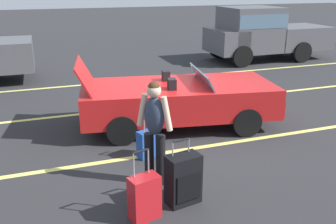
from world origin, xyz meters
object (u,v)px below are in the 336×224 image
at_px(convertible_car, 187,99).
at_px(suitcase_small_carryon, 147,144).
at_px(traveler_person, 154,128).
at_px(parked_pickup_truck_near, 260,33).
at_px(suitcase_large_black, 183,179).
at_px(suitcase_medium_bright, 144,197).

relative_size(convertible_car, suitcase_small_carryon, 5.66).
relative_size(suitcase_small_carryon, traveler_person, 0.47).
height_order(suitcase_small_carryon, parked_pickup_truck_near, parked_pickup_truck_near).
distance_m(convertible_car, traveler_person, 2.62).
bearing_deg(suitcase_small_carryon, parked_pickup_truck_near, -64.03).
relative_size(suitcase_large_black, traveler_person, 0.58).
xyz_separation_m(suitcase_medium_bright, traveler_person, (0.42, 0.86, 0.62)).
distance_m(suitcase_large_black, traveler_person, 0.90).
bearing_deg(convertible_car, suitcase_medium_bright, -111.66).
bearing_deg(suitcase_small_carryon, convertible_car, -65.77).
relative_size(suitcase_medium_bright, suitcase_small_carryon, 1.26).
height_order(convertible_car, suitcase_medium_bright, convertible_car).
height_order(suitcase_large_black, parked_pickup_truck_near, parked_pickup_truck_near).
bearing_deg(suitcase_medium_bright, suitcase_small_carryon, 147.99).
xyz_separation_m(convertible_car, traveler_person, (-1.42, -2.17, 0.34)).
relative_size(suitcase_small_carryon, parked_pickup_truck_near, 0.16).
bearing_deg(parked_pickup_truck_near, suitcase_medium_bright, 49.94).
bearing_deg(traveler_person, convertible_car, 11.89).
height_order(suitcase_medium_bright, parked_pickup_truck_near, parked_pickup_truck_near).
height_order(suitcase_small_carryon, traveler_person, traveler_person).
bearing_deg(suitcase_large_black, traveler_person, -173.66).
xyz_separation_m(suitcase_small_carryon, traveler_person, (-0.14, -0.92, 0.68)).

